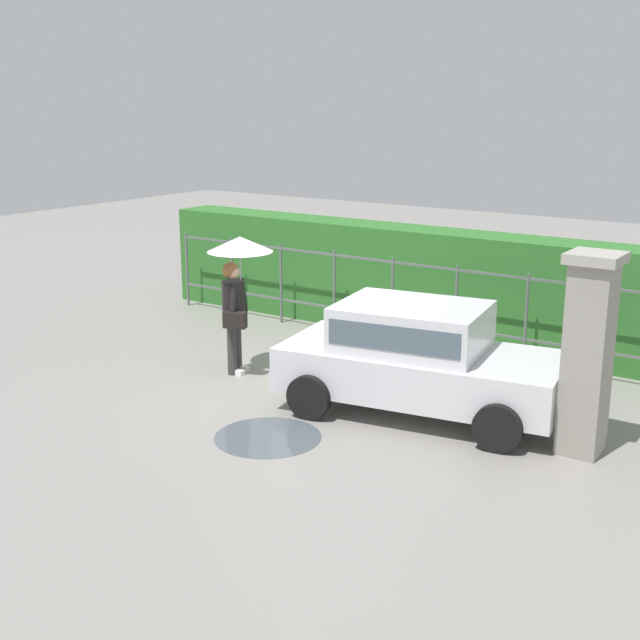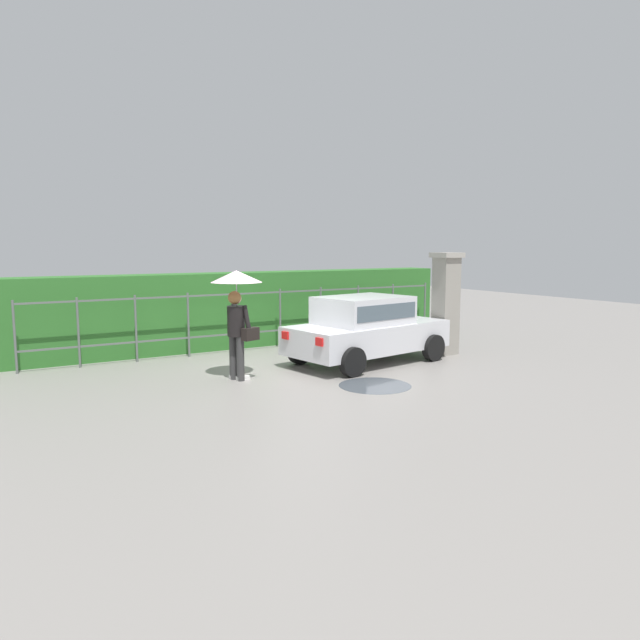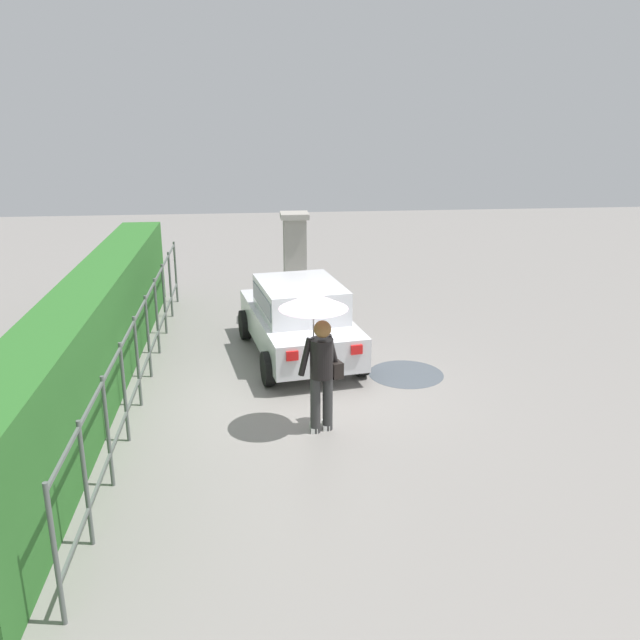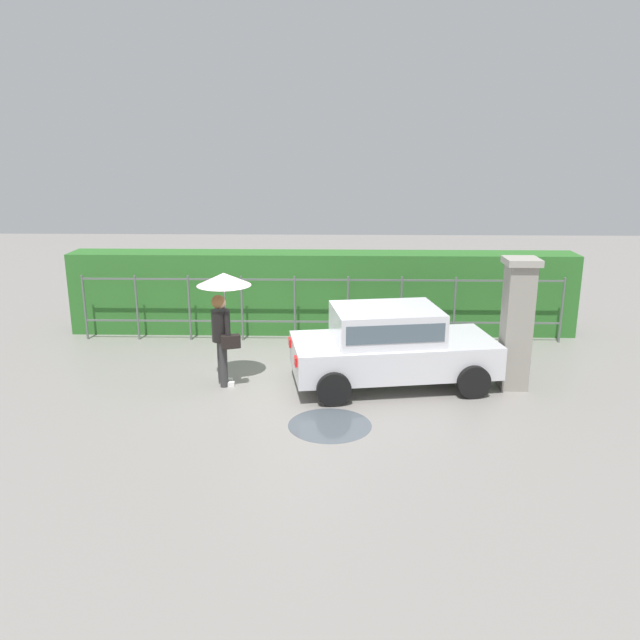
# 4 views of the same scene
# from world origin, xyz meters

# --- Properties ---
(ground_plane) EXTENTS (40.00, 40.00, 0.00)m
(ground_plane) POSITION_xyz_m (0.00, 0.00, 0.00)
(ground_plane) COLOR gray
(car) EXTENTS (3.93, 2.34, 1.48)m
(car) POSITION_xyz_m (1.85, -0.02, 0.80)
(car) COLOR silver
(car) RESTS_ON ground
(pedestrian) EXTENTS (0.99, 0.99, 2.11)m
(pedestrian) POSITION_xyz_m (-1.21, -0.06, 1.58)
(pedestrian) COLOR #333333
(pedestrian) RESTS_ON ground
(gate_pillar) EXTENTS (0.60, 0.60, 2.42)m
(gate_pillar) POSITION_xyz_m (4.11, -0.10, 1.24)
(gate_pillar) COLOR gray
(gate_pillar) RESTS_ON ground
(fence_section) EXTENTS (10.82, 0.05, 1.50)m
(fence_section) POSITION_xyz_m (0.52, 2.68, 0.83)
(fence_section) COLOR #59605B
(fence_section) RESTS_ON ground
(hedge_row) EXTENTS (11.77, 0.90, 1.90)m
(hedge_row) POSITION_xyz_m (0.52, 3.48, 0.95)
(hedge_row) COLOR #2D6B28
(hedge_row) RESTS_ON ground
(puddle_near) EXTENTS (1.35, 1.35, 0.00)m
(puddle_near) POSITION_xyz_m (0.76, -1.86, 0.00)
(puddle_near) COLOR #4C545B
(puddle_near) RESTS_ON ground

